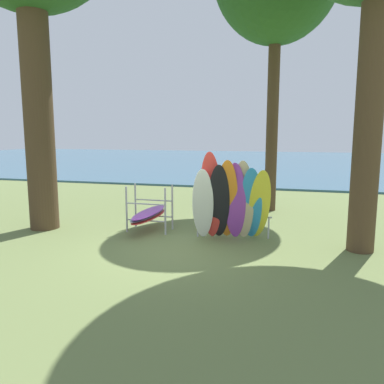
% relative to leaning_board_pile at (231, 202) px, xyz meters
% --- Properties ---
extents(ground_plane, '(80.00, 80.00, 0.00)m').
position_rel_leaning_board_pile_xyz_m(ground_plane, '(-1.03, -1.06, -0.99)').
color(ground_plane, olive).
extents(lake_water, '(80.00, 36.00, 0.10)m').
position_rel_leaning_board_pile_xyz_m(lake_water, '(-1.03, 26.97, -0.94)').
color(lake_water, '#38607A').
rests_on(lake_water, ground).
extents(leaning_board_pile, '(2.04, 1.24, 2.25)m').
position_rel_leaning_board_pile_xyz_m(leaning_board_pile, '(0.00, 0.00, 0.00)').
color(leaning_board_pile, white).
rests_on(leaning_board_pile, ground).
extents(board_storage_rack, '(1.15, 2.11, 1.25)m').
position_rel_leaning_board_pile_xyz_m(board_storage_rack, '(-2.33, 0.44, -0.52)').
color(board_storage_rack, '#9EA0A5').
rests_on(board_storage_rack, ground).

